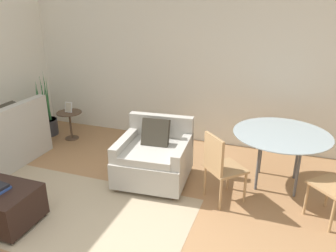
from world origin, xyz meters
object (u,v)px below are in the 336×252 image
(ottoman, at_px, (1,205))
(dining_table, at_px, (281,138))
(armchair, at_px, (154,157))
(side_table, at_px, (70,120))
(picture_frame, at_px, (69,107))
(potted_plant, at_px, (46,121))
(dining_chair_near_left, at_px, (220,164))

(ottoman, height_order, dining_table, dining_table)
(armchair, distance_m, side_table, 2.14)
(picture_frame, bearing_deg, potted_plant, 177.07)
(side_table, distance_m, dining_chair_near_left, 3.11)
(ottoman, bearing_deg, dining_table, 33.73)
(picture_frame, bearing_deg, dining_chair_near_left, -19.89)
(potted_plant, height_order, dining_table, potted_plant)
(dining_table, bearing_deg, armchair, -164.65)
(potted_plant, height_order, side_table, potted_plant)
(picture_frame, relative_size, dining_chair_near_left, 0.20)
(side_table, bearing_deg, picture_frame, 90.00)
(armchair, height_order, ottoman, armchair)
(ottoman, xyz_separation_m, dining_table, (2.89, 1.93, 0.45))
(dining_chair_near_left, bearing_deg, side_table, 160.11)
(potted_plant, bearing_deg, dining_chair_near_left, -17.33)
(side_table, xyz_separation_m, dining_chair_near_left, (2.93, -1.06, 0.16))
(picture_frame, xyz_separation_m, dining_chair_near_left, (2.93, -1.06, -0.08))
(potted_plant, xyz_separation_m, picture_frame, (0.56, -0.03, 0.33))
(side_table, xyz_separation_m, dining_table, (3.59, -0.39, 0.32))
(ottoman, height_order, dining_chair_near_left, dining_chair_near_left)
(ottoman, height_order, picture_frame, picture_frame)
(ottoman, xyz_separation_m, potted_plant, (-1.26, 2.35, 0.03))
(armchair, relative_size, dining_table, 0.81)
(armchair, xyz_separation_m, potted_plant, (-2.53, 0.86, -0.07))
(dining_table, height_order, dining_chair_near_left, dining_chair_near_left)
(potted_plant, distance_m, dining_table, 4.20)
(armchair, distance_m, dining_chair_near_left, 1.00)
(side_table, relative_size, dining_chair_near_left, 0.57)
(armchair, bearing_deg, ottoman, -130.46)
(armchair, height_order, side_table, armchair)
(ottoman, relative_size, potted_plant, 0.66)
(side_table, height_order, picture_frame, picture_frame)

